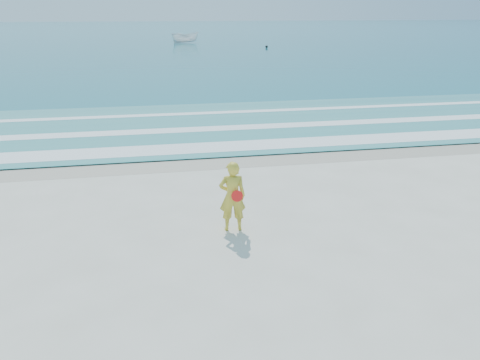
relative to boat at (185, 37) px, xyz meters
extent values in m
plane|color=silver|center=(-4.27, -68.07, -0.85)|extent=(400.00, 400.00, 0.00)
cube|color=#B2A893|center=(-4.27, -59.07, -0.85)|extent=(400.00, 2.40, 0.00)
cube|color=#19727F|center=(-4.27, 36.93, -0.83)|extent=(400.00, 190.00, 0.04)
cube|color=#59B7AD|center=(-4.27, -54.07, -0.80)|extent=(400.00, 10.00, 0.01)
cube|color=white|center=(-4.27, -57.77, -0.80)|extent=(400.00, 1.40, 0.01)
cube|color=white|center=(-4.27, -54.87, -0.80)|extent=(400.00, 0.90, 0.01)
cube|color=white|center=(-4.27, -51.57, -0.80)|extent=(400.00, 0.60, 0.01)
imported|color=white|center=(0.00, 0.00, 0.00)|extent=(4.34, 2.02, 1.62)
sphere|color=black|center=(9.93, -11.68, -0.64)|extent=(0.35, 0.35, 0.35)
imported|color=gold|center=(-3.92, -64.76, 0.01)|extent=(0.66, 0.46, 1.72)
cylinder|color=#FF1916|center=(-3.84, -64.94, 0.08)|extent=(0.27, 0.08, 0.27)
camera|label=1|loc=(-5.63, -74.78, 4.16)|focal=35.00mm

